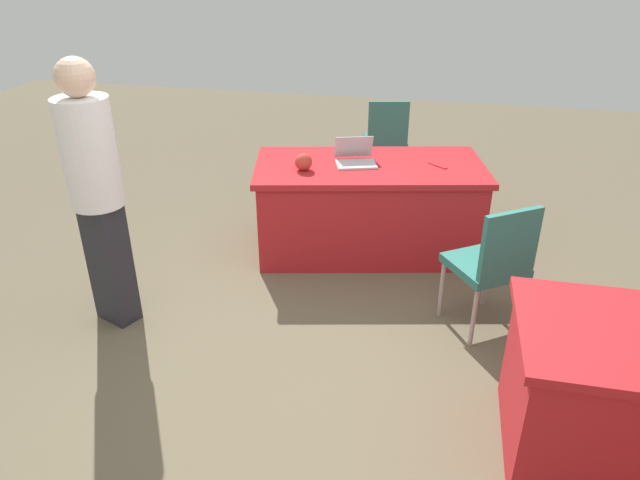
{
  "coord_description": "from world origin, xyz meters",
  "views": [
    {
      "loc": [
        -0.67,
        2.75,
        2.41
      ],
      "look_at": [
        -0.03,
        -0.1,
        0.9
      ],
      "focal_mm": 32.71,
      "sensor_mm": 36.0,
      "label": 1
    }
  ],
  "objects_px": {
    "person_presenter": "(95,184)",
    "yarn_ball": "(303,162)",
    "chair_near_front": "(493,261)",
    "chair_tucked_right": "(386,136)",
    "table_foreground": "(368,207)",
    "laptop_silver": "(355,159)",
    "scissors_red": "(438,165)"
  },
  "relations": [
    {
      "from": "table_foreground",
      "to": "person_presenter",
      "type": "xyz_separation_m",
      "value": [
        1.57,
        1.44,
        0.63
      ]
    },
    {
      "from": "person_presenter",
      "to": "chair_near_front",
      "type": "bearing_deg",
      "value": -148.78
    },
    {
      "from": "person_presenter",
      "to": "scissors_red",
      "type": "height_order",
      "value": "person_presenter"
    },
    {
      "from": "chair_tucked_right",
      "to": "scissors_red",
      "type": "distance_m",
      "value": 1.59
    },
    {
      "from": "chair_tucked_right",
      "to": "laptop_silver",
      "type": "xyz_separation_m",
      "value": [
        0.08,
        1.55,
        0.27
      ]
    },
    {
      "from": "scissors_red",
      "to": "table_foreground",
      "type": "bearing_deg",
      "value": -131.23
    },
    {
      "from": "laptop_silver",
      "to": "scissors_red",
      "type": "bearing_deg",
      "value": 169.04
    },
    {
      "from": "person_presenter",
      "to": "yarn_ball",
      "type": "bearing_deg",
      "value": -110.4
    },
    {
      "from": "chair_near_front",
      "to": "chair_tucked_right",
      "type": "bearing_deg",
      "value": 76.65
    },
    {
      "from": "laptop_silver",
      "to": "chair_tucked_right",
      "type": "bearing_deg",
      "value": -111.32
    },
    {
      "from": "person_presenter",
      "to": "yarn_ball",
      "type": "relative_size",
      "value": 13.21
    },
    {
      "from": "scissors_red",
      "to": "laptop_silver",
      "type": "bearing_deg",
      "value": -132.21
    },
    {
      "from": "yarn_ball",
      "to": "laptop_silver",
      "type": "bearing_deg",
      "value": -146.67
    },
    {
      "from": "yarn_ball",
      "to": "chair_tucked_right",
      "type": "bearing_deg",
      "value": -104.25
    },
    {
      "from": "table_foreground",
      "to": "chair_near_front",
      "type": "relative_size",
      "value": 2.14
    },
    {
      "from": "chair_tucked_right",
      "to": "person_presenter",
      "type": "xyz_separation_m",
      "value": [
        1.53,
        2.98,
        0.48
      ]
    },
    {
      "from": "chair_near_front",
      "to": "table_foreground",
      "type": "bearing_deg",
      "value": 98.8
    },
    {
      "from": "person_presenter",
      "to": "laptop_silver",
      "type": "bearing_deg",
      "value": -113.57
    },
    {
      "from": "person_presenter",
      "to": "laptop_silver",
      "type": "distance_m",
      "value": 2.05
    },
    {
      "from": "table_foreground",
      "to": "scissors_red",
      "type": "height_order",
      "value": "scissors_red"
    },
    {
      "from": "table_foreground",
      "to": "chair_tucked_right",
      "type": "height_order",
      "value": "chair_tucked_right"
    },
    {
      "from": "table_foreground",
      "to": "chair_tucked_right",
      "type": "bearing_deg",
      "value": -88.48
    },
    {
      "from": "chair_tucked_right",
      "to": "laptop_silver",
      "type": "relative_size",
      "value": 2.42
    },
    {
      "from": "laptop_silver",
      "to": "person_presenter",
      "type": "bearing_deg",
      "value": 26.28
    },
    {
      "from": "chair_near_front",
      "to": "laptop_silver",
      "type": "bearing_deg",
      "value": 102.32
    },
    {
      "from": "chair_tucked_right",
      "to": "laptop_silver",
      "type": "bearing_deg",
      "value": -105.63
    },
    {
      "from": "laptop_silver",
      "to": "scissors_red",
      "type": "distance_m",
      "value": 0.67
    },
    {
      "from": "chair_tucked_right",
      "to": "yarn_ball",
      "type": "bearing_deg",
      "value": -116.94
    },
    {
      "from": "chair_near_front",
      "to": "chair_tucked_right",
      "type": "distance_m",
      "value": 2.75
    },
    {
      "from": "scissors_red",
      "to": "yarn_ball",
      "type": "bearing_deg",
      "value": -121.84
    },
    {
      "from": "chair_near_front",
      "to": "scissors_red",
      "type": "relative_size",
      "value": 5.28
    },
    {
      "from": "table_foreground",
      "to": "scissors_red",
      "type": "bearing_deg",
      "value": -171.6
    }
  ]
}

